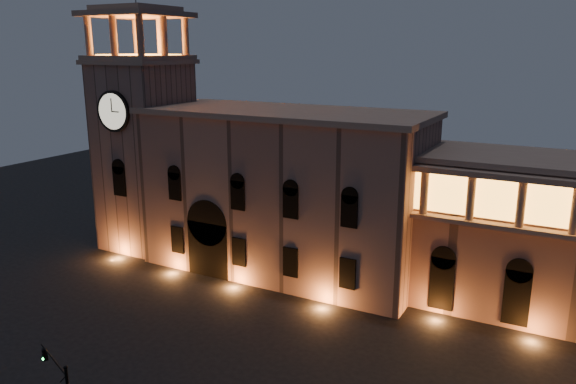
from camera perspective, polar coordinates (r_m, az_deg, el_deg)
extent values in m
plane|color=black|center=(45.97, -11.91, -17.10)|extent=(160.00, 160.00, 0.00)
cube|color=#906A5E|center=(60.56, -0.37, -0.22)|extent=(30.00, 12.00, 17.00)
cube|color=#A1806F|center=(58.96, -0.39, 8.09)|extent=(30.80, 12.80, 0.60)
cube|color=black|center=(60.94, -7.81, -5.68)|extent=(5.00, 1.40, 6.00)
cylinder|color=black|center=(59.98, -7.90, -2.99)|extent=(5.00, 1.40, 5.00)
cube|color=orange|center=(60.86, -7.91, -5.91)|extent=(4.20, 0.20, 5.00)
cube|color=#906A5E|center=(69.85, -14.25, 3.41)|extent=(9.00, 9.00, 22.00)
cube|color=#A1806F|center=(68.69, -14.83, 12.66)|extent=(9.80, 9.80, 0.50)
cylinder|color=black|center=(65.66, -17.33, 7.83)|extent=(4.60, 0.35, 4.60)
cylinder|color=beige|center=(65.57, -17.42, 7.81)|extent=(4.00, 0.12, 4.00)
cube|color=#A1806F|center=(68.68, -14.86, 13.07)|extent=(9.40, 9.40, 0.50)
cube|color=orange|center=(68.67, -14.88, 13.32)|extent=(6.80, 6.80, 0.15)
cylinder|color=#A1806F|center=(68.68, -19.62, 14.70)|extent=(0.76, 0.76, 4.20)
cylinder|color=#A1806F|center=(65.94, -17.31, 14.92)|extent=(0.76, 0.76, 4.20)
cylinder|color=#A1806F|center=(63.31, -14.80, 15.14)|extent=(0.76, 0.76, 4.20)
cylinder|color=#A1806F|center=(74.05, -15.15, 14.94)|extent=(0.76, 0.76, 4.20)
cylinder|color=#A1806F|center=(71.52, -12.85, 15.11)|extent=(0.76, 0.76, 4.20)
cylinder|color=#A1806F|center=(69.10, -10.38, 15.27)|extent=(0.76, 0.76, 4.20)
cylinder|color=#A1806F|center=(71.32, -17.30, 14.84)|extent=(0.76, 0.76, 4.20)
cylinder|color=#A1806F|center=(66.16, -12.49, 15.22)|extent=(0.76, 0.76, 4.20)
cube|color=#A1806F|center=(68.77, -15.13, 17.03)|extent=(9.80, 9.80, 0.60)
cube|color=#A1806F|center=(68.80, -15.16, 17.52)|extent=(7.50, 7.50, 0.60)
cylinder|color=#A1806F|center=(50.92, 13.67, 0.03)|extent=(0.70, 0.70, 4.00)
cylinder|color=#A1806F|center=(50.12, 18.08, -0.51)|extent=(0.70, 0.70, 4.00)
cylinder|color=#A1806F|center=(49.63, 22.61, -1.06)|extent=(0.70, 0.70, 4.00)
cylinder|color=#A1806F|center=(49.46, 27.20, -1.61)|extent=(0.70, 0.70, 4.00)
sphere|color=black|center=(35.22, -21.66, -16.24)|extent=(0.25, 0.25, 0.25)
cylinder|color=black|center=(37.40, -22.73, -15.42)|extent=(4.24, 1.79, 0.11)
cube|color=black|center=(39.08, -23.45, -14.91)|extent=(0.35, 0.34, 0.77)
cylinder|color=#0CE53F|center=(39.17, -23.63, -15.28)|extent=(0.18, 0.13, 0.16)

